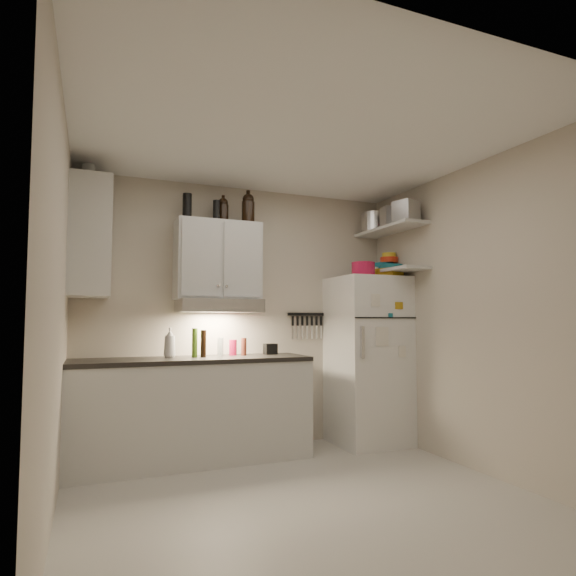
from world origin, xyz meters
name	(u,v)px	position (x,y,z in m)	size (l,w,h in m)	color
floor	(304,501)	(0.00, 0.00, -0.01)	(3.20, 3.00, 0.02)	beige
ceiling	(303,136)	(0.00, 0.00, 2.61)	(3.20, 3.00, 0.02)	white
back_wall	(242,316)	(0.00, 1.51, 1.30)	(3.20, 0.02, 2.60)	beige
left_wall	(55,313)	(-1.61, 0.00, 1.30)	(0.02, 3.00, 2.60)	beige
right_wall	(477,315)	(1.61, 0.00, 1.30)	(0.02, 3.00, 2.60)	beige
base_cabinet	(192,412)	(-0.55, 1.20, 0.44)	(2.10, 0.60, 0.88)	silver
countertop	(193,360)	(-0.55, 1.20, 0.90)	(2.10, 0.62, 0.04)	black
upper_cabinet	(218,261)	(-0.30, 1.33, 1.83)	(0.80, 0.33, 0.75)	silver
side_cabinet	(90,238)	(-1.44, 1.20, 1.95)	(0.33, 0.55, 1.00)	silver
range_hood	(219,306)	(-0.30, 1.27, 1.39)	(0.76, 0.46, 0.12)	silver
fridge	(368,360)	(1.25, 1.16, 0.85)	(0.70, 0.68, 1.70)	white
shelf_hi	(390,230)	(1.45, 1.02, 2.20)	(0.30, 0.95, 0.03)	silver
shelf_lo	(390,272)	(1.45, 1.02, 1.76)	(0.30, 0.95, 0.03)	silver
knife_strip	(306,314)	(0.70, 1.49, 1.32)	(0.42, 0.02, 0.03)	black
dutch_oven	(363,269)	(1.10, 0.99, 1.77)	(0.23, 0.23, 0.14)	#AF143B
book_stack	(388,273)	(1.40, 1.00, 1.74)	(0.20, 0.25, 0.08)	#B08316
spice_jar	(375,272)	(1.33, 1.13, 1.76)	(0.07, 0.07, 0.11)	silver
stock_pot	(374,223)	(1.43, 1.28, 2.32)	(0.29, 0.29, 0.21)	silver
tin_a	(391,217)	(1.39, 0.91, 2.31)	(0.19, 0.17, 0.19)	#AAAAAD
tin_b	(406,212)	(1.41, 0.69, 2.31)	(0.20, 0.20, 0.20)	#AAAAAD
bowl_teal	(382,268)	(1.49, 1.23, 1.82)	(0.24, 0.24, 0.09)	#156578
bowl_orange	(389,260)	(1.52, 1.15, 1.90)	(0.19, 0.19, 0.06)	red
bowl_yellow	(389,255)	(1.52, 1.15, 1.95)	(0.15, 0.15, 0.05)	gold
plates	(391,268)	(1.48, 1.05, 1.80)	(0.24, 0.24, 0.06)	#156578
growler_a	(223,210)	(-0.25, 1.34, 2.32)	(0.10, 0.10, 0.25)	black
growler_b	(248,208)	(-0.02, 1.26, 2.35)	(0.12, 0.12, 0.30)	black
thermos_a	(216,211)	(-0.33, 1.27, 2.30)	(0.07, 0.07, 0.19)	black
thermos_b	(187,207)	(-0.60, 1.33, 2.32)	(0.08, 0.08, 0.25)	black
side_jar	(88,173)	(-1.46, 1.26, 2.52)	(0.11, 0.11, 0.14)	silver
soap_bottle	(170,341)	(-0.75, 1.26, 1.07)	(0.12, 0.12, 0.30)	silver
pepper_mill	(244,347)	(-0.05, 1.28, 1.00)	(0.05, 0.05, 0.17)	#57251A
oil_bottle	(195,343)	(-0.53, 1.22, 1.05)	(0.05, 0.05, 0.26)	#406519
vinegar_bottle	(203,344)	(-0.46, 1.21, 1.04)	(0.05, 0.05, 0.25)	black
clear_bottle	(220,347)	(-0.28, 1.30, 1.01)	(0.06, 0.06, 0.17)	silver
red_jar	(233,347)	(-0.14, 1.34, 0.99)	(0.07, 0.07, 0.15)	#AF143B
caddy	(270,349)	(0.24, 1.33, 0.97)	(0.12, 0.09, 0.10)	black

